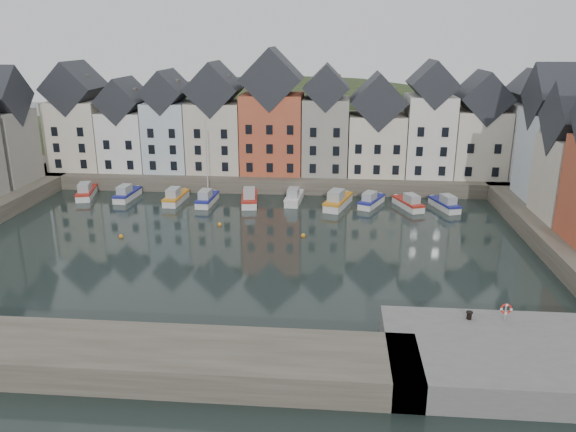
# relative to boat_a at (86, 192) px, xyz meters

# --- Properties ---
(ground) EXTENTS (260.00, 260.00, 0.00)m
(ground) POSITION_rel_boat_a_xyz_m (24.73, -18.43, -0.71)
(ground) COLOR black
(ground) RESTS_ON ground
(far_quay) EXTENTS (90.00, 16.00, 2.00)m
(far_quay) POSITION_rel_boat_a_xyz_m (24.73, 11.57, 0.29)
(far_quay) COLOR #4C483A
(far_quay) RESTS_ON ground
(near_quay) EXTENTS (18.00, 10.00, 2.00)m
(near_quay) POSITION_rel_boat_a_xyz_m (46.73, -38.43, 0.29)
(near_quay) COLOR #60605E
(near_quay) RESTS_ON ground
(near_wall) EXTENTS (50.00, 6.00, 2.00)m
(near_wall) POSITION_rel_boat_a_xyz_m (14.73, -40.43, 0.29)
(near_wall) COLOR #4C483A
(near_wall) RESTS_ON ground
(hillside) EXTENTS (153.60, 70.40, 64.00)m
(hillside) POSITION_rel_boat_a_xyz_m (24.75, 37.57, -18.67)
(hillside) COLOR #202F17
(hillside) RESTS_ON ground
(far_terrace) EXTENTS (72.37, 8.16, 17.78)m
(far_terrace) POSITION_rel_boat_a_xyz_m (27.94, 9.57, 8.16)
(far_terrace) COLOR beige
(far_terrace) RESTS_ON far_quay
(mooring_buoys) EXTENTS (20.50, 5.50, 0.50)m
(mooring_buoys) POSITION_rel_boat_a_xyz_m (20.73, -13.10, -0.56)
(mooring_buoys) COLOR orange
(mooring_buoys) RESTS_ON ground
(boat_a) EXTENTS (3.34, 6.50, 2.39)m
(boat_a) POSITION_rel_boat_a_xyz_m (0.00, 0.00, 0.00)
(boat_a) COLOR silver
(boat_a) RESTS_ON ground
(boat_b) EXTENTS (2.16, 6.02, 2.28)m
(boat_b) POSITION_rel_boat_a_xyz_m (5.90, -0.39, -0.03)
(boat_b) COLOR silver
(boat_b) RESTS_ON ground
(boat_c) EXTENTS (2.20, 6.19, 2.34)m
(boat_c) POSITION_rel_boat_a_xyz_m (12.95, -1.42, -0.01)
(boat_c) COLOR silver
(boat_c) RESTS_ON ground
(boat_d) EXTENTS (2.09, 5.98, 11.29)m
(boat_d) POSITION_rel_boat_a_xyz_m (17.27, -1.76, 0.02)
(boat_d) COLOR silver
(boat_d) RESTS_ON ground
(boat_e) EXTENTS (2.88, 6.72, 2.50)m
(boat_e) POSITION_rel_boat_a_xyz_m (22.87, -1.23, 0.03)
(boat_e) COLOR silver
(boat_e) RESTS_ON ground
(boat_f) EXTENTS (2.31, 6.16, 2.32)m
(boat_f) POSITION_rel_boat_a_xyz_m (28.69, -0.11, -0.02)
(boat_f) COLOR silver
(boat_f) RESTS_ON ground
(boat_g) EXTENTS (4.01, 7.23, 2.65)m
(boat_g) POSITION_rel_boat_a_xyz_m (34.49, -1.67, 0.08)
(boat_g) COLOR silver
(boat_g) RESTS_ON ground
(boat_h) EXTENTS (3.93, 5.94, 2.19)m
(boat_h) POSITION_rel_boat_a_xyz_m (38.83, -0.75, -0.06)
(boat_h) COLOR silver
(boat_h) RESTS_ON ground
(boat_i) EXTENTS (3.80, 5.99, 2.20)m
(boat_i) POSITION_rel_boat_a_xyz_m (43.62, -1.42, -0.06)
(boat_i) COLOR silver
(boat_i) RESTS_ON ground
(boat_j) EXTENTS (3.50, 5.99, 2.20)m
(boat_j) POSITION_rel_boat_a_xyz_m (48.22, -1.38, -0.06)
(boat_j) COLOR silver
(boat_j) RESTS_ON ground
(mooring_bollard) EXTENTS (0.48, 0.48, 0.56)m
(mooring_bollard) POSITION_rel_boat_a_xyz_m (43.83, -35.00, 1.60)
(mooring_bollard) COLOR black
(mooring_bollard) RESTS_ON near_quay
(life_ring_post) EXTENTS (0.80, 0.17, 1.30)m
(life_ring_post) POSITION_rel_boat_a_xyz_m (46.31, -34.99, 2.15)
(life_ring_post) COLOR gray
(life_ring_post) RESTS_ON near_quay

